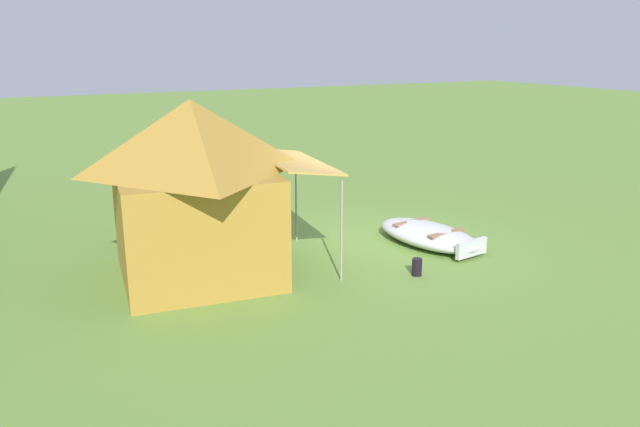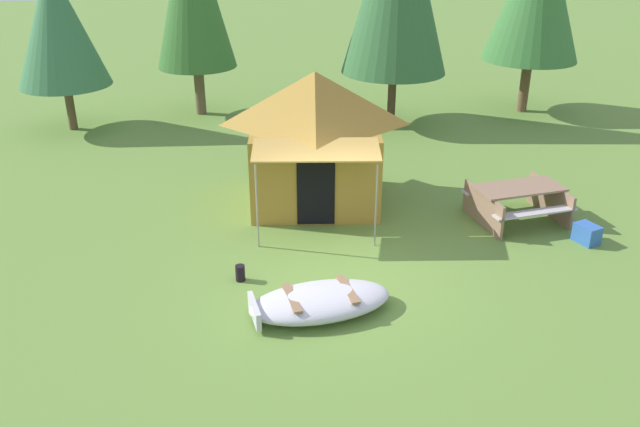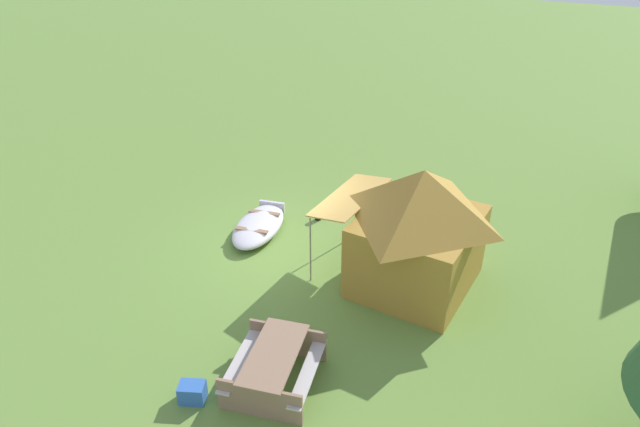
% 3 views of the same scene
% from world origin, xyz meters
% --- Properties ---
extents(ground_plane, '(80.00, 80.00, 0.00)m').
position_xyz_m(ground_plane, '(0.00, 0.00, 0.00)').
color(ground_plane, olive).
extents(beached_rowboat, '(2.46, 1.46, 0.39)m').
position_xyz_m(beached_rowboat, '(-0.49, -1.05, 0.20)').
color(beached_rowboat, silver).
rests_on(beached_rowboat, ground_plane).
extents(canvas_cabin_tent, '(3.15, 3.77, 2.89)m').
position_xyz_m(canvas_cabin_tent, '(0.02, 3.31, 1.50)').
color(canvas_cabin_tent, '#AB7E2F').
rests_on(canvas_cabin_tent, ground_plane).
extents(picnic_table, '(2.00, 1.79, 0.75)m').
position_xyz_m(picnic_table, '(4.03, 1.81, 0.47)').
color(picnic_table, '#906E55').
rests_on(picnic_table, ground_plane).
extents(cooler_box, '(0.46, 0.54, 0.37)m').
position_xyz_m(cooler_box, '(4.98, 0.65, 0.18)').
color(cooler_box, '#3365BC').
rests_on(cooler_box, ground_plane).
extents(fuel_can, '(0.21, 0.21, 0.29)m').
position_xyz_m(fuel_can, '(-1.72, 0.13, 0.15)').
color(fuel_can, black).
rests_on(fuel_can, ground_plane).
extents(pine_tree_back_left, '(2.56, 2.56, 4.67)m').
position_xyz_m(pine_tree_back_left, '(-6.30, 9.50, 2.98)').
color(pine_tree_back_left, brown).
rests_on(pine_tree_back_left, ground_plane).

